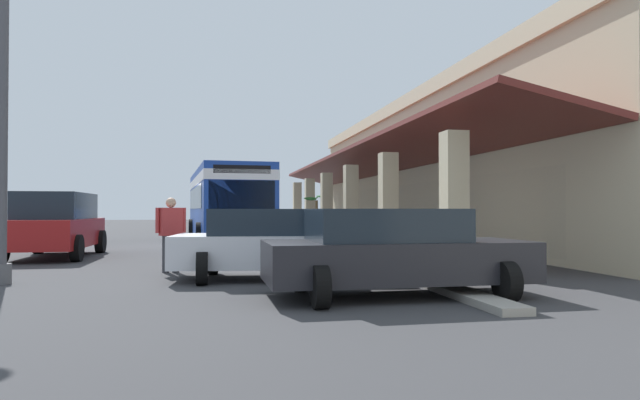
{
  "coord_description": "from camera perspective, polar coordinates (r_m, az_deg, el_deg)",
  "views": [
    {
      "loc": [
        23.21,
        1.15,
        1.46
      ],
      "look_at": [
        2.97,
        4.98,
        1.81
      ],
      "focal_mm": 31.45,
      "sensor_mm": 36.0,
      "label": 1
    }
  ],
  "objects": [
    {
      "name": "ground",
      "position": [
        24.25,
        5.73,
        -4.42
      ],
      "size": [
        120.0,
        120.0,
        0.0
      ],
      "primitive_type": "plane",
      "color": "#38383A"
    },
    {
      "name": "curb_strip",
      "position": [
        26.07,
        -1.73,
        -4.05
      ],
      "size": [
        37.51,
        0.5,
        0.12
      ],
      "primitive_type": "cube",
      "color": "#9E998E",
      "rests_on": "ground"
    },
    {
      "name": "plaza_building",
      "position": [
        29.19,
        17.29,
        2.78
      ],
      "size": [
        31.56,
        13.62,
        6.69
      ],
      "color": "#C6B793",
      "rests_on": "ground"
    },
    {
      "name": "transit_bus",
      "position": [
        24.56,
        -9.59,
        -0.05
      ],
      "size": [
        11.38,
        3.45,
        3.34
      ],
      "color": "#193D9E",
      "rests_on": "ground"
    },
    {
      "name": "parked_sedan_charcoal",
      "position": [
        9.49,
        7.51,
        -5.23
      ],
      "size": [
        2.49,
        4.43,
        1.47
      ],
      "color": "#232328",
      "rests_on": "ground"
    },
    {
      "name": "parked_sedan_green",
      "position": [
        26.56,
        -25.27,
        -2.41
      ],
      "size": [
        4.45,
        2.11,
        1.47
      ],
      "color": "#195933",
      "rests_on": "ground"
    },
    {
      "name": "parked_sedan_white",
      "position": [
        11.85,
        -4.37,
        -4.39
      ],
      "size": [
        2.77,
        4.58,
        1.47
      ],
      "color": "silver",
      "rests_on": "ground"
    },
    {
      "name": "parked_suv_red",
      "position": [
        18.91,
        -25.24,
        -2.22
      ],
      "size": [
        4.81,
        2.22,
        1.97
      ],
      "color": "maroon",
      "rests_on": "ground"
    },
    {
      "name": "pedestrian",
      "position": [
        13.39,
        -14.94,
        -2.99
      ],
      "size": [
        0.42,
        0.67,
        1.73
      ],
      "color": "#38383D",
      "rests_on": "ground"
    },
    {
      "name": "potted_palm",
      "position": [
        30.95,
        -0.36,
        -2.61
      ],
      "size": [
        1.54,
        1.47,
        2.28
      ],
      "color": "brown",
      "rests_on": "ground"
    },
    {
      "name": "lot_light_pole",
      "position": [
        12.77,
        -29.54,
        9.24
      ],
      "size": [
        0.6,
        0.6,
        6.86
      ],
      "color": "#59595B",
      "rests_on": "ground"
    }
  ]
}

